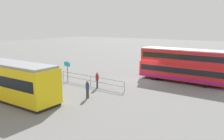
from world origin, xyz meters
The scene contains 7 objects.
ground_plane centered at (0.00, 0.00, 0.00)m, with size 160.00×160.00×0.00m, color slate.
double_decker_bus centered at (-3.88, -1.59, 1.98)m, with size 10.21×2.88×3.85m.
tram_yellow centered at (8.29, 13.48, 1.74)m, with size 13.25×2.66×3.35m.
pedestrian_near_railing centered at (2.65, 6.23, 0.99)m, with size 0.44×0.44×1.71m.
pedestrian_crossing centered at (1.24, 9.50, 0.94)m, with size 0.34×0.36×1.64m.
pedestrian_railing centered at (3.94, 5.73, 0.75)m, with size 9.04×0.56×1.08m.
info_sign centered at (7.30, 5.88, 1.70)m, with size 1.17×0.31×2.45m.
Camera 1 is at (-12.26, 25.44, 6.58)m, focal length 38.04 mm.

